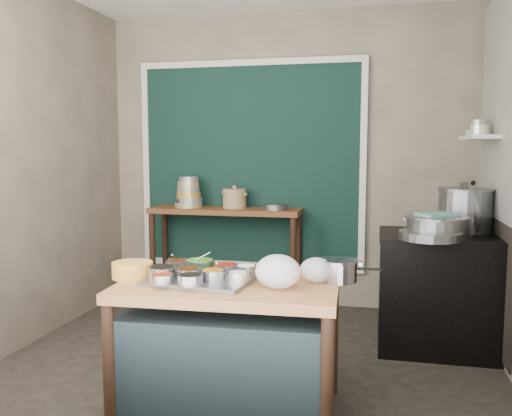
% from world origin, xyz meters
% --- Properties ---
extents(floor, '(3.50, 3.00, 0.02)m').
position_xyz_m(floor, '(0.00, 0.00, -0.01)').
color(floor, '#2E2923').
rests_on(floor, ground).
extents(back_wall, '(3.50, 0.02, 2.80)m').
position_xyz_m(back_wall, '(0.00, 1.51, 1.40)').
color(back_wall, gray).
rests_on(back_wall, floor).
extents(left_wall, '(0.02, 3.00, 2.80)m').
position_xyz_m(left_wall, '(-1.76, 0.00, 1.40)').
color(left_wall, gray).
rests_on(left_wall, floor).
extents(curtain_panel, '(2.10, 0.02, 1.90)m').
position_xyz_m(curtain_panel, '(-0.35, 1.47, 1.35)').
color(curtain_panel, black).
rests_on(curtain_panel, back_wall).
extents(curtain_frame, '(2.22, 0.03, 2.02)m').
position_xyz_m(curtain_frame, '(-0.35, 1.46, 1.35)').
color(curtain_frame, beige).
rests_on(curtain_frame, back_wall).
extents(tile_panel, '(0.02, 1.70, 1.70)m').
position_xyz_m(tile_panel, '(1.74, 0.55, 1.85)').
color(tile_panel, '#B2B2AA').
rests_on(tile_panel, right_wall).
extents(soot_patch, '(0.01, 1.30, 1.30)m').
position_xyz_m(soot_patch, '(1.74, 0.65, 0.70)').
color(soot_patch, black).
rests_on(soot_patch, right_wall).
extents(wall_shelf, '(0.22, 0.70, 0.03)m').
position_xyz_m(wall_shelf, '(1.63, 0.85, 1.60)').
color(wall_shelf, beige).
rests_on(wall_shelf, right_wall).
extents(prep_table, '(1.28, 0.77, 0.75)m').
position_xyz_m(prep_table, '(0.05, -0.75, 0.38)').
color(prep_table, '#9B6238').
rests_on(prep_table, floor).
extents(back_counter, '(1.45, 0.40, 0.95)m').
position_xyz_m(back_counter, '(-0.55, 1.28, 0.47)').
color(back_counter, brown).
rests_on(back_counter, floor).
extents(stove_block, '(0.90, 0.68, 0.85)m').
position_xyz_m(stove_block, '(1.35, 0.55, 0.42)').
color(stove_block, black).
rests_on(stove_block, floor).
extents(stove_top, '(0.92, 0.69, 0.03)m').
position_xyz_m(stove_top, '(1.35, 0.55, 0.86)').
color(stove_top, black).
rests_on(stove_top, stove_block).
extents(condiment_tray, '(0.62, 0.47, 0.03)m').
position_xyz_m(condiment_tray, '(-0.11, -0.76, 0.76)').
color(condiment_tray, gray).
rests_on(condiment_tray, prep_table).
extents(condiment_bowls, '(0.60, 0.48, 0.07)m').
position_xyz_m(condiment_bowls, '(-0.14, -0.74, 0.81)').
color(condiment_bowls, gray).
rests_on(condiment_bowls, condiment_tray).
extents(yellow_basin, '(0.26, 0.26, 0.09)m').
position_xyz_m(yellow_basin, '(-0.54, -0.75, 0.80)').
color(yellow_basin, gold).
rests_on(yellow_basin, prep_table).
extents(saucepan, '(0.25, 0.25, 0.13)m').
position_xyz_m(saucepan, '(0.66, -0.56, 0.81)').
color(saucepan, gray).
rests_on(saucepan, prep_table).
extents(plastic_bag_a, '(0.31, 0.28, 0.19)m').
position_xyz_m(plastic_bag_a, '(0.35, -0.80, 0.84)').
color(plastic_bag_a, white).
rests_on(plastic_bag_a, prep_table).
extents(plastic_bag_b, '(0.21, 0.18, 0.14)m').
position_xyz_m(plastic_bag_b, '(0.54, -0.62, 0.82)').
color(plastic_bag_b, white).
rests_on(plastic_bag_b, prep_table).
extents(bowl_stack, '(0.26, 0.26, 0.30)m').
position_xyz_m(bowl_stack, '(-0.91, 1.27, 1.08)').
color(bowl_stack, tan).
rests_on(bowl_stack, back_counter).
extents(utensil_cup, '(0.20, 0.20, 0.09)m').
position_xyz_m(utensil_cup, '(-0.95, 1.23, 1.00)').
color(utensil_cup, gray).
rests_on(utensil_cup, back_counter).
extents(ceramic_crock, '(0.31, 0.31, 0.16)m').
position_xyz_m(ceramic_crock, '(-0.47, 1.31, 1.03)').
color(ceramic_crock, '#9A8154').
rests_on(ceramic_crock, back_counter).
extents(wide_bowl, '(0.28, 0.28, 0.05)m').
position_xyz_m(wide_bowl, '(-0.06, 1.23, 0.98)').
color(wide_bowl, gray).
rests_on(wide_bowl, back_counter).
extents(stock_pot, '(0.46, 0.46, 0.33)m').
position_xyz_m(stock_pot, '(1.53, 0.72, 1.05)').
color(stock_pot, gray).
rests_on(stock_pot, stove_top).
extents(pot_lid, '(0.16, 0.41, 0.39)m').
position_xyz_m(pot_lid, '(1.54, 0.61, 1.08)').
color(pot_lid, gray).
rests_on(pot_lid, stove_top).
extents(steamer, '(0.51, 0.51, 0.15)m').
position_xyz_m(steamer, '(1.30, 0.40, 0.96)').
color(steamer, gray).
rests_on(steamer, stove_top).
extents(green_cloth, '(0.32, 0.30, 0.02)m').
position_xyz_m(green_cloth, '(1.30, 0.40, 1.04)').
color(green_cloth, slate).
rests_on(green_cloth, steamer).
extents(shallow_pan, '(0.44, 0.44, 0.06)m').
position_xyz_m(shallow_pan, '(1.24, 0.27, 0.91)').
color(shallow_pan, gray).
rests_on(shallow_pan, stove_top).
extents(shelf_bowl_stack, '(0.15, 0.15, 0.12)m').
position_xyz_m(shelf_bowl_stack, '(1.63, 0.84, 1.67)').
color(shelf_bowl_stack, silver).
rests_on(shelf_bowl_stack, wall_shelf).
extents(shelf_bowl_green, '(0.19, 0.19, 0.05)m').
position_xyz_m(shelf_bowl_green, '(1.63, 1.09, 1.64)').
color(shelf_bowl_green, gray).
rests_on(shelf_bowl_green, wall_shelf).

